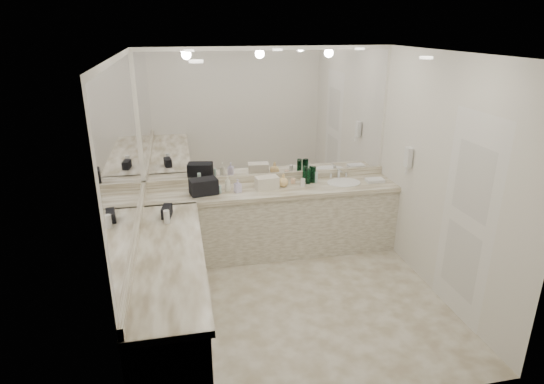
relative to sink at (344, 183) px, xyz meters
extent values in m
plane|color=beige|center=(-0.95, -1.20, -0.90)|extent=(3.20, 3.20, 0.00)
plane|color=white|center=(-0.95, -1.20, 1.71)|extent=(3.20, 3.20, 0.00)
cube|color=silver|center=(-0.95, 0.30, 0.41)|extent=(3.20, 0.02, 2.60)
cube|color=silver|center=(-2.55, -1.20, 0.41)|extent=(0.02, 3.00, 2.60)
cube|color=silver|center=(0.65, -1.20, 0.41)|extent=(0.02, 3.00, 2.60)
cube|color=silver|center=(-0.95, 0.00, -0.48)|extent=(3.20, 0.60, 0.84)
cube|color=beige|center=(-0.95, -0.01, -0.03)|extent=(3.20, 0.64, 0.06)
cube|color=silver|center=(-2.25, -1.50, -0.48)|extent=(0.60, 2.40, 0.84)
cube|color=beige|center=(-2.24, -1.50, -0.03)|extent=(0.64, 2.42, 0.06)
cube|color=beige|center=(-0.95, 0.28, 0.05)|extent=(3.20, 0.04, 0.10)
cube|color=beige|center=(-2.53, -1.20, 0.05)|extent=(0.04, 3.00, 0.10)
cube|color=white|center=(-0.95, 0.29, 0.88)|extent=(3.12, 0.01, 1.55)
cube|color=white|center=(-2.54, -1.20, 0.88)|extent=(0.01, 2.92, 1.55)
cylinder|color=white|center=(0.00, 0.00, 0.00)|extent=(0.44, 0.44, 0.03)
cube|color=silver|center=(0.00, 0.21, 0.07)|extent=(0.24, 0.16, 0.14)
cube|color=white|center=(0.61, -0.50, 0.46)|extent=(0.06, 0.10, 0.24)
cube|color=white|center=(0.64, -1.70, 0.16)|extent=(0.02, 0.82, 2.10)
cube|color=black|center=(-1.82, -0.05, 0.10)|extent=(0.36, 0.26, 0.19)
cube|color=black|center=(-2.25, -0.65, 0.06)|extent=(0.12, 0.22, 0.11)
cube|color=silver|center=(-1.03, -0.01, 0.09)|extent=(0.30, 0.20, 0.16)
cube|color=white|center=(0.41, -0.04, 0.02)|extent=(0.23, 0.16, 0.04)
cylinder|color=white|center=(-2.25, -0.83, 0.08)|extent=(0.06, 0.06, 0.14)
imported|color=white|center=(-1.52, 0.00, 0.10)|extent=(0.10, 0.10, 0.19)
imported|color=silver|center=(-1.40, -0.06, 0.09)|extent=(0.10, 0.10, 0.17)
imported|color=#FFD587|center=(-0.81, 0.02, 0.09)|extent=(0.16, 0.16, 0.17)
cylinder|color=#0F4C2A|center=(-0.39, 0.11, 0.11)|extent=(0.07, 0.07, 0.21)
cylinder|color=#0F4C2A|center=(-0.46, 0.07, 0.11)|extent=(0.06, 0.06, 0.20)
cylinder|color=#0F4C2A|center=(-0.49, 0.15, 0.11)|extent=(0.06, 0.06, 0.21)
cylinder|color=#0F4C2A|center=(-0.40, 0.12, 0.11)|extent=(0.06, 0.06, 0.21)
cylinder|color=#E0B28C|center=(-0.65, 0.12, 0.04)|extent=(0.06, 0.06, 0.07)
cylinder|color=silver|center=(-1.62, -0.06, 0.06)|extent=(0.04, 0.04, 0.10)
cylinder|color=white|center=(-0.56, -0.02, 0.06)|extent=(0.06, 0.06, 0.10)
cylinder|color=silver|center=(-1.84, 0.15, 0.07)|extent=(0.05, 0.05, 0.12)
cylinder|color=silver|center=(-0.35, 0.10, 0.08)|extent=(0.05, 0.05, 0.14)
camera|label=1|loc=(-2.07, -5.29, 1.96)|focal=30.00mm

